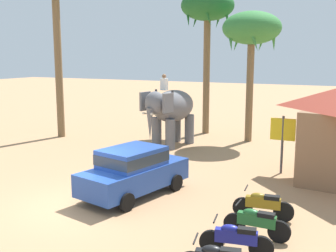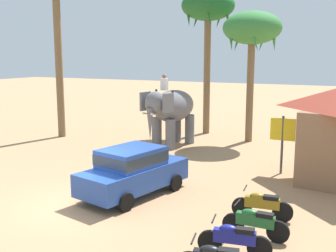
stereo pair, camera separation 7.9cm
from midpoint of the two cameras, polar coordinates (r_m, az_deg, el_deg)
ground_plane at (r=13.94m, az=-12.16°, el=-10.68°), size 120.00×120.00×0.00m
car_sedan_foreground at (r=14.29m, az=-4.75°, el=-6.06°), size 2.54×4.37×1.70m
elephant_with_mahout at (r=21.80m, az=0.53°, el=2.33°), size 2.10×3.99×3.88m
motorcycle_second_in_row at (r=10.37m, az=9.43°, el=-15.21°), size 1.79×0.58×0.94m
motorcycle_mid_row at (r=11.40m, az=12.23°, el=-12.92°), size 1.80×0.55×0.94m
motorcycle_fourth_in_row at (r=12.69m, az=13.11°, el=-10.57°), size 1.80×0.55×0.94m
palm_tree_behind_elephant at (r=25.59m, az=5.67°, el=15.74°), size 3.20×3.20×8.67m
palm_tree_left_of_road at (r=23.36m, az=11.71°, el=12.79°), size 3.20×3.20×7.21m
signboard_yellow at (r=17.35m, az=15.78°, el=-0.99°), size 1.00×0.10×2.40m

